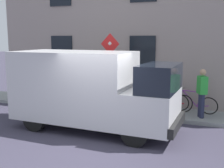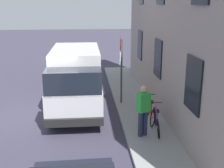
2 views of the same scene
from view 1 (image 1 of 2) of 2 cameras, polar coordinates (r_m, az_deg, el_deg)
ground_plane at (r=8.10m, az=-3.21°, el=-11.91°), size 80.00×80.00×0.00m
sidewalk_slab at (r=11.28m, az=4.80°, el=-5.35°), size 1.63×16.03×0.14m
building_facade at (r=12.03m, az=6.77°, el=12.16°), size 0.75×14.03×7.05m
sign_post_stacked at (r=10.67m, az=-0.37°, el=4.62°), size 0.17×0.56×2.83m
delivery_van at (r=8.98m, az=-4.28°, el=-0.92°), size 2.01×5.34×2.50m
bicycle_purple at (r=10.99m, az=16.30°, el=-3.73°), size 0.47×1.71×0.89m
bicycle_red at (r=11.12m, az=11.69°, el=-3.39°), size 0.46×1.72×0.89m
pedestrian at (r=10.34m, az=17.74°, el=-1.45°), size 0.47×0.41×1.72m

